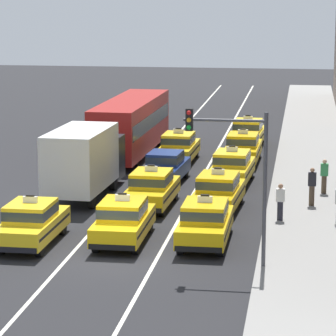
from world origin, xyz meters
The scene contains 20 objects.
ground_plane centered at (0.00, 0.00, 0.00)m, with size 160.00×160.00×0.00m, color #232326.
lane_stripe_left_center centered at (-1.60, 20.00, 0.00)m, with size 0.14×80.00×0.01m, color silver.
lane_stripe_center_right centered at (1.60, 20.00, 0.00)m, with size 0.14×80.00×0.01m, color silver.
sidewalk_curb centered at (7.20, 15.00, 0.07)m, with size 4.00×90.00×0.15m, color gray.
taxi_left_nearest centered at (-3.39, 1.51, 0.88)m, with size 1.85×4.57×1.96m.
box_truck_left_second centered at (-3.31, 9.84, 1.78)m, with size 2.50×7.04×3.27m.
bus_left_third centered at (-3.26, 20.88, 1.82)m, with size 2.78×11.26×3.22m.
taxi_center_nearest centered at (-0.03, 2.34, 0.88)m, with size 1.85×4.57×1.96m.
taxi_center_second centered at (0.12, 8.07, 0.88)m, with size 1.94×4.61×1.96m.
sedan_center_third centered at (-0.07, 13.33, 0.85)m, with size 2.03×4.40×1.58m.
taxi_center_fourth centered at (-0.16, 18.81, 0.88)m, with size 1.92×4.60×1.96m.
taxi_right_nearest centered at (3.10, 2.54, 0.88)m, with size 1.82×4.56×1.96m.
taxi_right_second centered at (3.09, 7.83, 0.88)m, with size 2.07×4.66×1.96m.
taxi_right_third centered at (3.24, 13.53, 0.88)m, with size 2.05×4.65×1.96m.
taxi_right_fourth centered at (3.39, 19.17, 0.88)m, with size 1.91×4.60×1.96m.
taxi_right_fifth centered at (3.32, 24.63, 0.88)m, with size 2.06×4.65×1.96m.
pedestrian_near_crosswalk centered at (5.83, 6.08, 0.92)m, with size 0.36×0.24×1.54m.
pedestrian_mid_block centered at (7.71, 11.45, 0.97)m, with size 0.36×0.24×1.61m.
pedestrian_trailing centered at (7.13, 8.90, 1.01)m, with size 0.36×0.24×1.69m.
traffic_light_pole centered at (4.49, -0.40, 3.82)m, with size 2.87×0.33×5.58m.
Camera 1 is at (6.71, -31.04, 9.62)m, focal length 98.22 mm.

